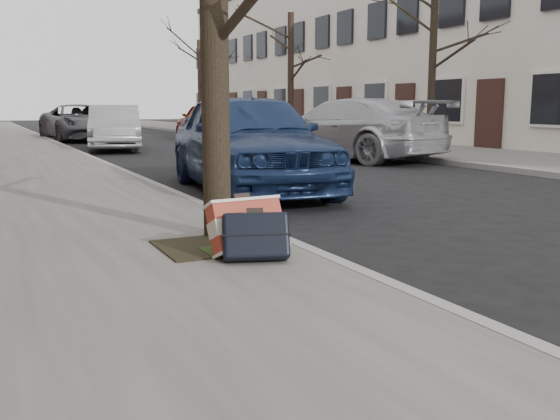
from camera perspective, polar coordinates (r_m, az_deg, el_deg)
name	(u,v)px	position (r m, az deg, el deg)	size (l,w,h in m)	color
ground	(485,266)	(5.50, 18.22, -4.91)	(120.00, 120.00, 0.00)	black
far_sidewalk	(341,143)	(22.10, 5.59, 6.16)	(4.00, 70.00, 0.12)	gray
house_far	(445,47)	(26.13, 14.88, 14.17)	(6.70, 40.00, 7.20)	beige
dirt_patch	(210,246)	(5.43, -6.45, -3.30)	(0.85, 0.85, 0.01)	black
suitcase_red	(247,227)	(5.08, -3.05, -1.53)	(0.60, 0.17, 0.44)	maroon
suitcase_navy	(256,236)	(4.86, -2.24, -2.38)	(0.52, 0.17, 0.37)	black
car_near_front	(249,141)	(9.77, -2.85, 6.33)	(1.86, 4.62, 1.58)	#18284E
car_near_mid	(115,128)	(19.61, -14.88, 7.29)	(1.44, 4.13, 1.36)	#9EA1A6
car_near_back	(80,123)	(25.57, -17.83, 7.62)	(2.31, 5.01, 1.39)	#3D3D43
car_far_front	(347,129)	(15.69, 6.15, 7.35)	(2.12, 5.21, 1.51)	#ACAEB3
car_far_back	(207,121)	(25.37, -6.67, 8.12)	(1.77, 4.41, 1.50)	maroon
tree_far_a	(433,59)	(17.29, 13.78, 13.25)	(0.20, 0.20, 4.84)	black
tree_far_b	(291,76)	(24.17, 0.99, 12.15)	(0.24, 0.24, 4.66)	black
tree_far_c	(200,85)	(33.98, -7.34, 11.28)	(0.23, 0.23, 4.64)	black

